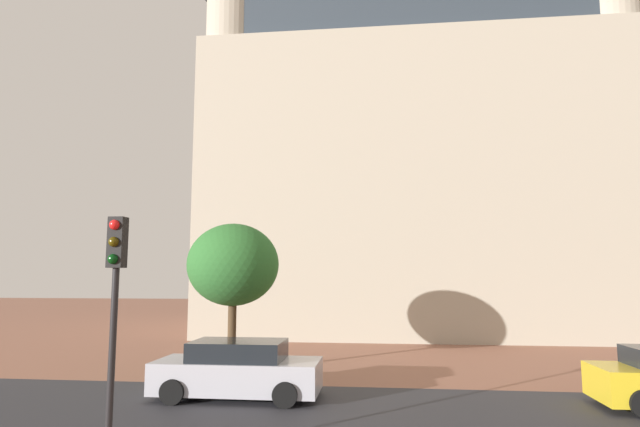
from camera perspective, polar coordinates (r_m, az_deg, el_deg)
ground_plane at (r=13.26m, az=-0.26°, el=-21.27°), size 120.00×120.00×0.00m
street_asphalt_strip at (r=13.19m, az=-0.30°, el=-21.34°), size 120.00×6.18×0.00m
landmark_building at (r=33.02m, az=9.90°, el=4.80°), size 23.99×13.51×32.33m
car_silver at (r=14.78m, az=-9.09°, el=-16.79°), size 4.45×2.06×1.52m
traffic_light_pole at (r=9.77m, az=-21.83°, el=-7.89°), size 0.28×0.34×4.32m
tree_curb_far at (r=18.35m, az=-9.61°, el=-5.65°), size 3.19×3.19×5.12m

